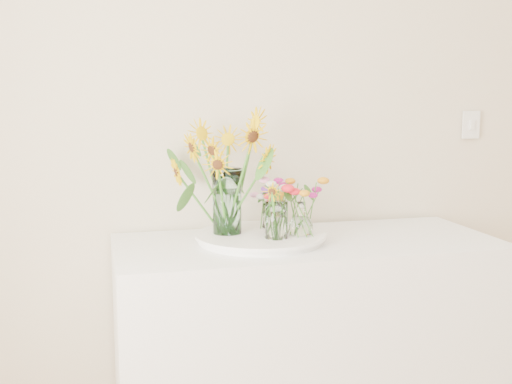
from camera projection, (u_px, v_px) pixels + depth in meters
The scene contains 10 objects.
counter at pixel (306, 356), 2.42m from camera, with size 1.40×0.60×0.90m, color white.
tray at pixel (261, 238), 2.33m from camera, with size 0.45×0.45×0.03m, color white.
mason_jar at pixel (227, 201), 2.32m from camera, with size 0.10×0.10×0.24m, color #B1E2DA.
sunflower_bouquet at pixel (227, 171), 2.30m from camera, with size 0.64×0.64×0.46m, color #E5B504, non-canonical shape.
small_vase_a at pixel (276, 221), 2.25m from camera, with size 0.08×0.08×0.14m, color white.
wildflower_posy_a at pixel (277, 208), 2.24m from camera, with size 0.18×0.18×0.23m, color orange, non-canonical shape.
small_vase_b at pixel (301, 219), 2.30m from camera, with size 0.09×0.09×0.13m, color white, non-canonical shape.
wildflower_posy_b at pixel (301, 207), 2.30m from camera, with size 0.23×0.23×0.22m, color orange, non-canonical shape.
small_vase_c at pixel (270, 216), 2.43m from camera, with size 0.06×0.06×0.10m, color white.
wildflower_posy_c at pixel (270, 204), 2.42m from camera, with size 0.18×0.18×0.19m, color orange, non-canonical shape.
Camera 1 is at (-1.00, -0.25, 1.43)m, focal length 45.00 mm.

